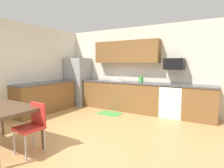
# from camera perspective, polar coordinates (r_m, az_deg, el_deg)

# --- Properties ---
(ground_plane) EXTENTS (12.00, 12.00, 0.00)m
(ground_plane) POSITION_cam_1_polar(r_m,az_deg,el_deg) (4.12, -7.26, -15.33)
(ground_plane) COLOR tan
(wall_back) EXTENTS (5.80, 0.10, 2.70)m
(wall_back) POSITION_cam_1_polar(r_m,az_deg,el_deg) (6.15, 7.78, 4.74)
(wall_back) COLOR silver
(wall_back) RESTS_ON ground
(wall_left) EXTENTS (0.10, 5.80, 2.70)m
(wall_left) POSITION_cam_1_polar(r_m,az_deg,el_deg) (5.85, -28.62, 3.93)
(wall_left) COLOR silver
(wall_left) RESTS_ON ground
(cabinet_run_back) EXTENTS (2.69, 0.60, 0.90)m
(cabinet_run_back) POSITION_cam_1_polar(r_m,az_deg,el_deg) (6.09, 2.86, -3.74)
(cabinet_run_back) COLOR brown
(cabinet_run_back) RESTS_ON ground
(cabinet_run_back_right) EXTENTS (0.86, 0.60, 0.90)m
(cabinet_run_back_right) POSITION_cam_1_polar(r_m,az_deg,el_deg) (5.45, 25.75, -5.60)
(cabinet_run_back_right) COLOR brown
(cabinet_run_back_right) RESTS_ON ground
(cabinet_run_left) EXTENTS (0.60, 2.00, 0.90)m
(cabinet_run_left) POSITION_cam_1_polar(r_m,az_deg,el_deg) (6.12, -20.02, -4.09)
(cabinet_run_left) COLOR brown
(cabinet_run_left) RESTS_ON ground
(countertop_back) EXTENTS (4.80, 0.64, 0.04)m
(countertop_back) POSITION_cam_1_polar(r_m,az_deg,el_deg) (5.85, 6.41, 0.46)
(countertop_back) COLOR #4C4C51
(countertop_back) RESTS_ON cabinet_run_back
(countertop_left) EXTENTS (0.64, 2.00, 0.04)m
(countertop_left) POSITION_cam_1_polar(r_m,az_deg,el_deg) (6.05, -20.19, 0.29)
(countertop_left) COLOR #4C4C51
(countertop_left) RESTS_ON cabinet_run_left
(upper_cabinets_back) EXTENTS (2.20, 0.34, 0.70)m
(upper_cabinets_back) POSITION_cam_1_polar(r_m,az_deg,el_deg) (6.08, 4.41, 9.95)
(upper_cabinets_back) COLOR brown
(refrigerator) EXTENTS (0.76, 0.70, 1.72)m
(refrigerator) POSITION_cam_1_polar(r_m,az_deg,el_deg) (6.96, -10.51, 0.83)
(refrigerator) COLOR #9EA0A5
(refrigerator) RESTS_ON ground
(oven_range) EXTENTS (0.60, 0.60, 0.91)m
(oven_range) POSITION_cam_1_polar(r_m,az_deg,el_deg) (5.55, 18.19, -5.02)
(oven_range) COLOR white
(oven_range) RESTS_ON ground
(microwave) EXTENTS (0.54, 0.36, 0.32)m
(microwave) POSITION_cam_1_polar(r_m,az_deg,el_deg) (5.54, 18.79, 5.93)
(microwave) COLOR black
(sink_basin) EXTENTS (0.48, 0.40, 0.14)m
(sink_basin) POSITION_cam_1_polar(r_m,az_deg,el_deg) (6.10, 1.63, 0.36)
(sink_basin) COLOR #A5A8AD
(sink_basin) RESTS_ON countertop_back
(sink_faucet) EXTENTS (0.02, 0.02, 0.24)m
(sink_faucet) POSITION_cam_1_polar(r_m,az_deg,el_deg) (6.25, 2.42, 1.97)
(sink_faucet) COLOR #B2B5BA
(sink_faucet) RESTS_ON countertop_back
(chair_near_table) EXTENTS (0.43, 0.43, 0.85)m
(chair_near_table) POSITION_cam_1_polar(r_m,az_deg,el_deg) (3.46, -23.44, -11.26)
(chair_near_table) COLOR red
(chair_near_table) RESTS_ON ground
(floor_mat) EXTENTS (0.70, 0.50, 0.01)m
(floor_mat) POSITION_cam_1_polar(r_m,az_deg,el_deg) (5.66, -0.69, -9.13)
(floor_mat) COLOR #4CA54C
(floor_mat) RESTS_ON ground
(kettle) EXTENTS (0.14, 0.14, 0.20)m
(kettle) POSITION_cam_1_polar(r_m,az_deg,el_deg) (5.79, 9.06, 1.34)
(kettle) COLOR #4CA54C
(kettle) RESTS_ON countertop_back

